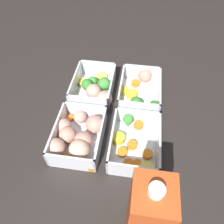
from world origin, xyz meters
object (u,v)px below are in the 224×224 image
at_px(container_near_left, 96,88).
at_px(container_near_right, 77,136).
at_px(juice_carton, 147,212).
at_px(container_far_left, 140,90).
at_px(container_far_right, 134,143).

xyz_separation_m(container_near_left, container_near_right, (0.18, -0.01, 0.00)).
bearing_deg(juice_carton, container_far_left, -175.69).
bearing_deg(container_far_right, container_near_left, -143.08).
bearing_deg(container_near_right, container_far_right, 91.53).
xyz_separation_m(container_near_left, container_far_right, (0.18, 0.13, -0.01)).
height_order(container_near_left, container_far_left, same).
height_order(container_near_left, juice_carton, juice_carton).
xyz_separation_m(container_near_left, container_far_left, (-0.01, 0.14, -0.00)).
distance_m(container_far_left, juice_carton, 0.38).
relative_size(container_near_right, container_far_left, 0.93).
bearing_deg(container_far_right, container_near_right, -88.47).
relative_size(container_near_left, container_far_left, 0.94).
xyz_separation_m(container_near_right, juice_carton, (0.18, 0.18, 0.07)).
bearing_deg(juice_carton, container_far_right, -170.20).
distance_m(container_near_left, container_far_left, 0.14).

